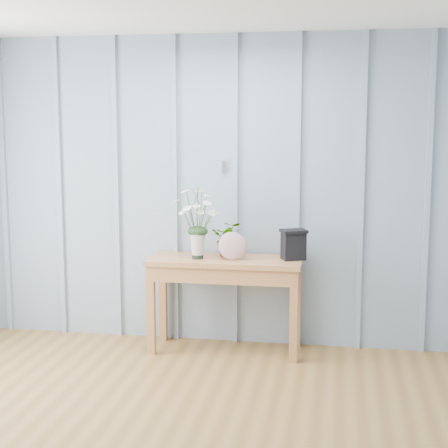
% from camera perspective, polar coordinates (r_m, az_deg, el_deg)
% --- Properties ---
extents(room_shell, '(4.00, 4.50, 2.50)m').
position_cam_1_polar(room_shell, '(4.26, -5.21, 10.84)').
color(room_shell, '#8A9DB1').
rests_on(room_shell, ground).
extents(sideboard, '(1.20, 0.45, 0.75)m').
position_cam_1_polar(sideboard, '(5.40, 0.09, -4.07)').
color(sideboard, '#A96F3F').
rests_on(sideboard, ground).
extents(daisy_vase, '(0.39, 0.30, 0.56)m').
position_cam_1_polar(daisy_vase, '(5.32, -2.22, 0.82)').
color(daisy_vase, black).
rests_on(daisy_vase, sideboard).
extents(spider_plant, '(0.27, 0.23, 0.28)m').
position_cam_1_polar(spider_plant, '(5.44, 0.41, -1.21)').
color(spider_plant, '#183516').
rests_on(spider_plant, sideboard).
extents(felt_disc_vessel, '(0.22, 0.07, 0.22)m').
position_cam_1_polar(felt_disc_vessel, '(5.29, 0.72, -1.85)').
color(felt_disc_vessel, '#8A4B63').
rests_on(felt_disc_vessel, sideboard).
extents(carved_box, '(0.24, 0.21, 0.24)m').
position_cam_1_polar(carved_box, '(5.34, 5.79, -1.69)').
color(carved_box, black).
rests_on(carved_box, sideboard).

